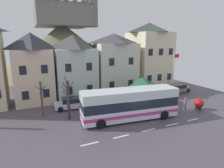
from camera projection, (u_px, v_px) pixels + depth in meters
The scene contains 18 objects.
ground_plane at pixel (135, 121), 20.45m from camera, with size 40.00×60.00×0.07m.
townhouse_01 at pixel (33, 68), 26.01m from camera, with size 5.03×5.76×9.64m.
townhouse_02 at pixel (74, 67), 28.49m from camera, with size 5.88×5.98×9.39m.
townhouse_03 at pixel (114, 64), 30.98m from camera, with size 6.62×5.56×9.68m.
townhouse_04 at pixel (148, 56), 34.38m from camera, with size 6.29×6.99×11.70m.
hilltop_castle at pixel (63, 46), 49.43m from camera, with size 33.27×33.27×21.28m.
transit_bus at pixel (130, 104), 20.44m from camera, with size 10.90×3.81×3.41m.
bus_shelter at pixel (142, 82), 25.31m from camera, with size 3.60×3.60×3.74m.
parked_car_00 at pixel (71, 103), 23.96m from camera, with size 4.14×2.24×1.45m.
parked_car_01 at pixel (155, 93), 28.97m from camera, with size 4.23×2.44×1.43m.
parked_car_02 at pixel (178, 88), 31.54m from camera, with size 4.46×2.25×1.39m.
pedestrian_00 at pixel (185, 102), 23.65m from camera, with size 0.32×0.32×1.57m.
pedestrian_01 at pixel (153, 101), 24.50m from camera, with size 0.33×0.32×1.49m.
public_bench at pixel (134, 97), 27.22m from camera, with size 1.69×0.48×0.87m.
flagpole at pixel (174, 72), 28.64m from camera, with size 0.95×0.10×6.65m.
harbour_buoy at pixel (199, 104), 23.53m from camera, with size 1.20×1.20×1.45m.
bare_tree_01 at pixel (42, 98), 21.16m from camera, with size 1.43×1.52×4.11m.
bare_tree_02 at pixel (68, 99), 20.34m from camera, with size 1.37×1.90×4.79m.
Camera 1 is at (-10.23, -16.24, 8.48)m, focal length 29.93 mm.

